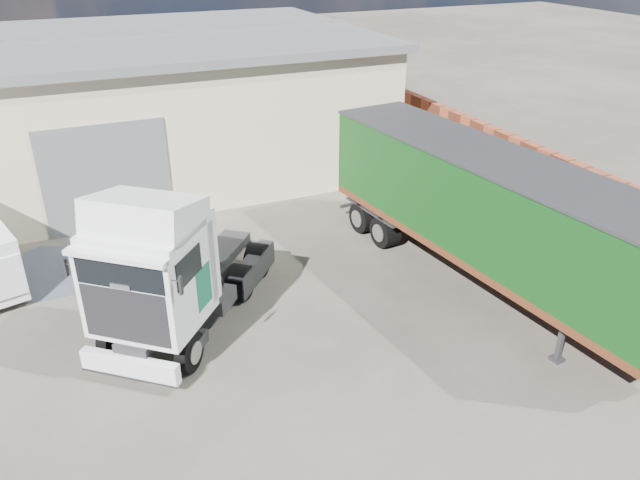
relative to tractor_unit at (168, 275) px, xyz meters
name	(u,v)px	position (x,y,z in m)	size (l,w,h in m)	color
ground	(271,396)	(1.42, -3.08, -1.71)	(120.00, 120.00, 0.00)	black
brick_boundary_wall	(520,175)	(12.92, 2.92, -0.46)	(0.35, 26.00, 2.50)	brown
tractor_unit	(168,275)	(0.00, 0.00, 0.00)	(5.57, 6.05, 4.08)	black
box_trailer	(484,207)	(8.42, -0.81, 0.61)	(3.66, 11.64, 3.81)	#2D2D30
gravel_heap	(41,260)	(-2.88, 4.66, -1.31)	(4.92, 4.45, 0.88)	#1F232A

